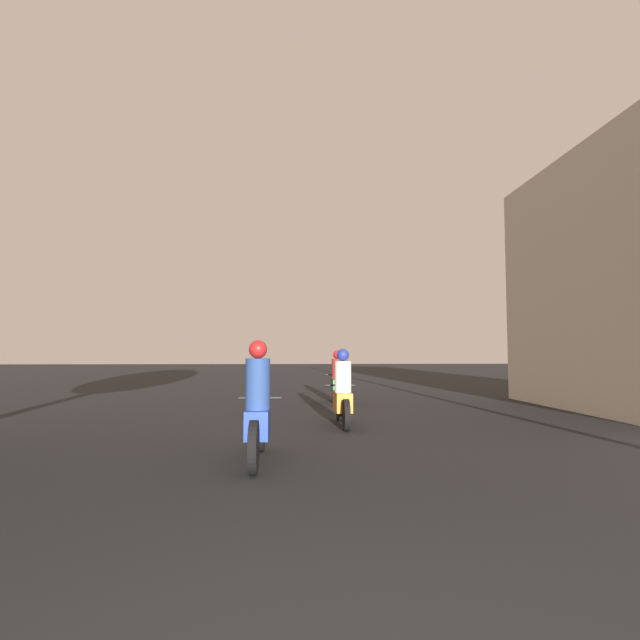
% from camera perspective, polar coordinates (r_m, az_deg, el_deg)
% --- Properties ---
extents(motorcycle_blue, '(0.60, 2.01, 1.58)m').
position_cam_1_polar(motorcycle_blue, '(6.65, -7.13, -10.45)').
color(motorcycle_blue, black).
rests_on(motorcycle_blue, ground_plane).
extents(motorcycle_orange, '(0.60, 1.90, 1.49)m').
position_cam_1_polar(motorcycle_orange, '(9.77, 2.60, -8.57)').
color(motorcycle_orange, black).
rests_on(motorcycle_orange, ground_plane).
extents(motorcycle_green, '(0.60, 2.09, 1.47)m').
position_cam_1_polar(motorcycle_green, '(14.04, 1.98, -7.09)').
color(motorcycle_green, black).
rests_on(motorcycle_green, ground_plane).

